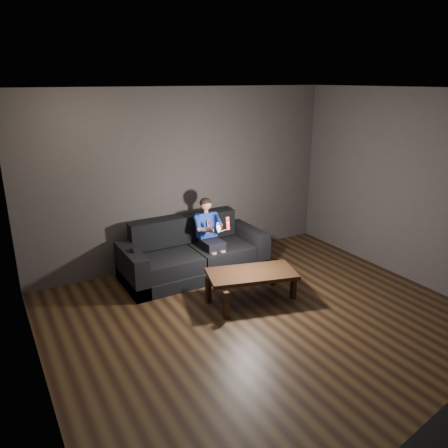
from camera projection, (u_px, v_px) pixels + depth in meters
floor at (279, 332)px, 5.09m from camera, size 5.00×5.00×0.00m
back_wall at (185, 178)px, 6.72m from camera, size 5.00×0.04×2.70m
left_wall at (33, 270)px, 3.48m from camera, size 0.04×5.00×2.70m
right_wall at (434, 193)px, 5.84m from camera, size 0.04×5.00×2.70m
ceiling at (290, 90)px, 4.23m from camera, size 5.00×5.00×0.02m
sofa at (193, 257)px, 6.52m from camera, size 2.13×0.92×0.82m
child at (209, 229)px, 6.45m from camera, size 0.42×0.51×1.03m
wii_remote_red at (228, 223)px, 6.10m from camera, size 0.05×0.07×0.19m
nunchuk_white at (218, 227)px, 6.04m from camera, size 0.07×0.10×0.15m
wii_remote_black at (132, 251)px, 5.90m from camera, size 0.05×0.14×0.03m
coffee_table at (252, 276)px, 5.69m from camera, size 1.25×0.86×0.41m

